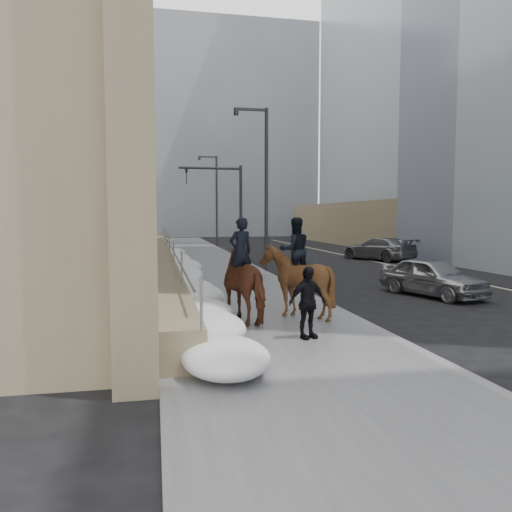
{
  "coord_description": "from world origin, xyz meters",
  "views": [
    {
      "loc": [
        -2.53,
        -10.14,
        2.8
      ],
      "look_at": [
        0.14,
        2.99,
        1.7
      ],
      "focal_mm": 35.0,
      "sensor_mm": 36.0,
      "label": 1
    }
  ],
  "objects_px": {
    "mounted_horse_left": "(249,281)",
    "pedestrian": "(307,302)",
    "mounted_horse_right": "(296,276)",
    "car_silver": "(433,277)",
    "car_grey": "(379,249)"
  },
  "relations": [
    {
      "from": "mounted_horse_left",
      "to": "pedestrian",
      "type": "distance_m",
      "value": 2.24
    },
    {
      "from": "mounted_horse_right",
      "to": "car_silver",
      "type": "relative_size",
      "value": 0.66
    },
    {
      "from": "pedestrian",
      "to": "mounted_horse_right",
      "type": "bearing_deg",
      "value": 61.72
    },
    {
      "from": "mounted_horse_left",
      "to": "pedestrian",
      "type": "height_order",
      "value": "mounted_horse_left"
    },
    {
      "from": "mounted_horse_right",
      "to": "car_silver",
      "type": "height_order",
      "value": "mounted_horse_right"
    },
    {
      "from": "mounted_horse_left",
      "to": "pedestrian",
      "type": "xyz_separation_m",
      "value": [
        0.91,
        -2.04,
        -0.24
      ]
    },
    {
      "from": "mounted_horse_right",
      "to": "car_silver",
      "type": "distance_m",
      "value": 6.53
    },
    {
      "from": "car_silver",
      "to": "mounted_horse_left",
      "type": "bearing_deg",
      "value": -172.33
    },
    {
      "from": "mounted_horse_left",
      "to": "car_silver",
      "type": "xyz_separation_m",
      "value": [
        7.07,
        3.23,
        -0.47
      ]
    },
    {
      "from": "pedestrian",
      "to": "car_silver",
      "type": "height_order",
      "value": "pedestrian"
    },
    {
      "from": "car_silver",
      "to": "mounted_horse_right",
      "type": "bearing_deg",
      "value": -169.33
    },
    {
      "from": "pedestrian",
      "to": "car_grey",
      "type": "bearing_deg",
      "value": 42.41
    },
    {
      "from": "pedestrian",
      "to": "car_silver",
      "type": "relative_size",
      "value": 0.4
    },
    {
      "from": "mounted_horse_left",
      "to": "mounted_horse_right",
      "type": "xyz_separation_m",
      "value": [
        1.31,
        0.22,
        0.05
      ]
    },
    {
      "from": "mounted_horse_right",
      "to": "pedestrian",
      "type": "height_order",
      "value": "mounted_horse_right"
    }
  ]
}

